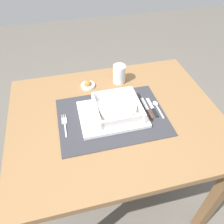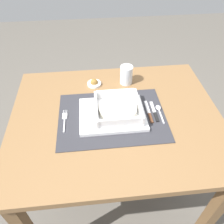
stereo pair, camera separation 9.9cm
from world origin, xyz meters
The scene contains 11 objects.
ground_plane centered at (0.00, 0.00, 0.00)m, with size 6.00×6.00×0.00m, color #59544C.
dining_table centered at (0.00, 0.00, 0.63)m, with size 0.95×0.76×0.73m.
placemat centered at (-0.02, -0.01, 0.73)m, with size 0.48×0.35×0.00m, color #2D2D33.
serving_plate centered at (-0.02, 0.00, 0.74)m, with size 0.29×0.22×0.02m, color white.
porridge_bowl centered at (0.01, 0.00, 0.77)m, with size 0.20×0.20×0.05m.
fork centered at (-0.23, 0.00, 0.74)m, with size 0.02×0.14×0.00m.
spoon centered at (0.20, 0.01, 0.74)m, with size 0.02×0.12×0.01m.
butter_knife centered at (0.18, 0.00, 0.74)m, with size 0.01×0.13×0.01m.
bread_knife centered at (0.15, 0.00, 0.74)m, with size 0.01×0.14×0.01m.
drinking_glass centered at (0.08, 0.24, 0.78)m, with size 0.06×0.06×0.10m.
condiment_saucer centered at (-0.09, 0.24, 0.74)m, with size 0.07×0.07×0.04m.
Camera 2 is at (-0.09, -0.71, 1.45)m, focal length 36.06 mm.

